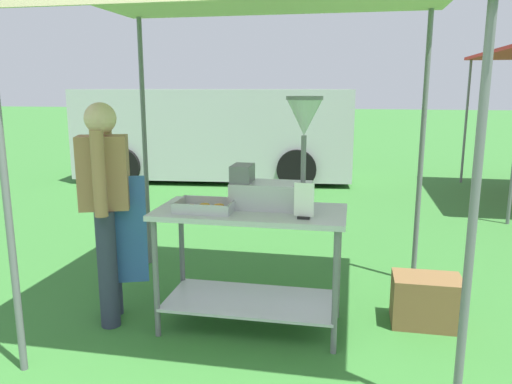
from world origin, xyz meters
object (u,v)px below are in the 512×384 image
Objects in this scene: donut_tray at (206,208)px; van_silver at (216,132)px; supply_crate at (426,301)px; donut_cart at (251,244)px; donut_fryer at (279,169)px; menu_sign at (304,204)px; vendor at (106,202)px.

van_silver reaches higher than donut_tray.
supply_crate is at bearing 13.40° from donut_tray.
donut_cart is 0.57m from donut_fryer.
vendor is (-1.42, 0.08, -0.07)m from menu_sign.
donut_fryer is at bearing 8.21° from vendor.
van_silver is at bearing 119.14° from supply_crate.
vendor is (-1.22, -0.18, -0.25)m from donut_fryer.
donut_fryer is at bearing 24.52° from donut_cart.
donut_cart is 2.71× the size of supply_crate.
donut_cart is 1.70× the size of donut_fryer.
supply_crate is (1.55, 0.37, -0.72)m from donut_tray.
van_silver reaches higher than supply_crate.
vendor is 2.43m from supply_crate.
menu_sign reaches higher than supply_crate.
donut_cart is at bearing -72.20° from van_silver.
donut_fryer is 1.60× the size of supply_crate.
donut_cart is at bearing -155.48° from donut_fryer.
donut_cart is 0.41m from donut_tray.
supply_crate is (1.25, 0.28, -0.44)m from donut_cart.
donut_fryer is 6.23m from van_silver.
vendor reaches higher than donut_tray.
van_silver is at bearing 98.24° from vendor.
donut_cart is at bearing 17.24° from donut_tray.
menu_sign is at bearing -24.24° from donut_cart.
supply_crate is 6.53m from van_silver.
supply_crate is (1.06, 0.19, -0.97)m from donut_fryer.
menu_sign is 1.43m from vendor.
donut_fryer is 1.26m from vendor.
donut_cart is 0.82× the size of vendor.
donut_tray is at bearing -159.84° from donut_fryer.
donut_tray is 0.51× the size of donut_fryer.
donut_fryer is 0.37m from menu_sign.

